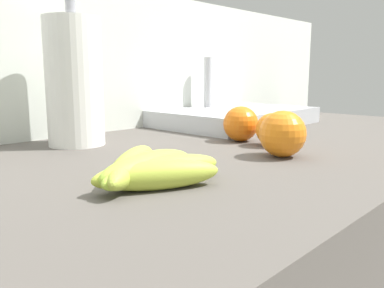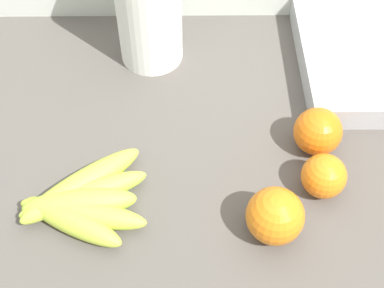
{
  "view_description": "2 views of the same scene",
  "coord_description": "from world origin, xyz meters",
  "px_view_note": "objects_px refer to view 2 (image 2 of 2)",
  "views": [
    {
      "loc": [
        -0.65,
        -0.49,
        1.09
      ],
      "look_at": [
        -0.22,
        -0.08,
        0.99
      ],
      "focal_mm": 37.27,
      "sensor_mm": 36.0,
      "label": 1
    },
    {
      "loc": [
        -0.16,
        -0.51,
        1.63
      ],
      "look_at": [
        -0.16,
        -0.04,
        1.03
      ],
      "focal_mm": 50.56,
      "sensor_mm": 36.0,
      "label": 2
    }
  ],
  "objects_px": {
    "orange_far_right": "(318,132)",
    "orange_center": "(275,216)",
    "banana_bunch": "(81,202)",
    "orange_front": "(324,176)"
  },
  "relations": [
    {
      "from": "orange_center",
      "to": "banana_bunch",
      "type": "bearing_deg",
      "value": 172.15
    },
    {
      "from": "banana_bunch",
      "to": "orange_far_right",
      "type": "relative_size",
      "value": 2.58
    },
    {
      "from": "orange_far_right",
      "to": "banana_bunch",
      "type": "bearing_deg",
      "value": -162.37
    },
    {
      "from": "orange_far_right",
      "to": "orange_center",
      "type": "xyz_separation_m",
      "value": [
        -0.08,
        -0.15,
        0.0
      ]
    },
    {
      "from": "orange_far_right",
      "to": "orange_center",
      "type": "relative_size",
      "value": 0.93
    },
    {
      "from": "orange_front",
      "to": "orange_far_right",
      "type": "distance_m",
      "value": 0.08
    },
    {
      "from": "banana_bunch",
      "to": "orange_center",
      "type": "relative_size",
      "value": 2.39
    },
    {
      "from": "banana_bunch",
      "to": "orange_far_right",
      "type": "height_order",
      "value": "orange_far_right"
    },
    {
      "from": "orange_front",
      "to": "orange_far_right",
      "type": "bearing_deg",
      "value": 88.06
    },
    {
      "from": "banana_bunch",
      "to": "orange_center",
      "type": "distance_m",
      "value": 0.28
    }
  ]
}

